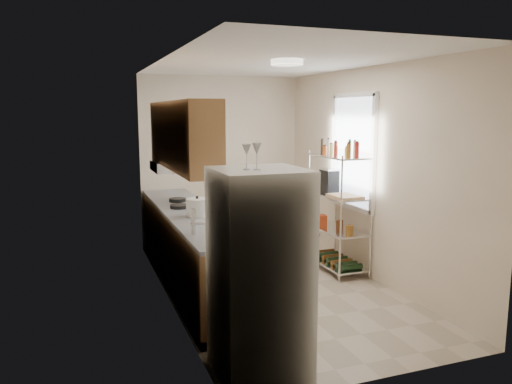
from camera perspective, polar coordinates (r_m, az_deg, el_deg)
room at (r=5.73m, az=2.22°, el=1.55°), size 2.52×4.42×2.62m
counter_run at (r=6.04m, az=-7.58°, el=-6.34°), size 0.63×3.51×0.90m
upper_cabinets at (r=5.47m, az=-8.49°, el=6.46°), size 0.33×2.20×0.72m
range_hood at (r=6.29m, az=-9.41°, el=2.94°), size 0.50×0.60×0.12m
window at (r=6.56m, az=11.02°, el=4.55°), size 0.06×1.00×1.46m
bakers_rack at (r=6.46m, az=9.48°, el=0.57°), size 0.45×0.90×1.73m
ceiling_dome at (r=5.43m, az=3.56°, el=14.56°), size 0.34×0.34×0.05m
refrigerator at (r=3.89m, az=0.37°, el=-9.39°), size 0.67×0.67×1.64m
wine_glass_a at (r=3.63m, az=-1.09°, el=4.02°), size 0.07×0.07×0.19m
wine_glass_b at (r=3.62m, az=0.10°, el=4.08°), size 0.07×0.07×0.20m
rice_cooker at (r=5.61m, az=-6.73°, el=-1.77°), size 0.25×0.25×0.20m
frying_pan_large at (r=6.13m, az=-8.72°, el=-1.64°), size 0.30×0.30×0.04m
frying_pan_small at (r=6.57m, az=-8.96°, el=-0.90°), size 0.25×0.25×0.04m
cutting_board at (r=6.27m, az=10.13°, el=-0.47°), size 0.33×0.42×0.03m
espresso_machine at (r=6.76m, az=8.37°, el=1.42°), size 0.17×0.26×0.30m
storage_bag at (r=6.64m, az=7.57°, el=-3.28°), size 0.12×0.15×0.15m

